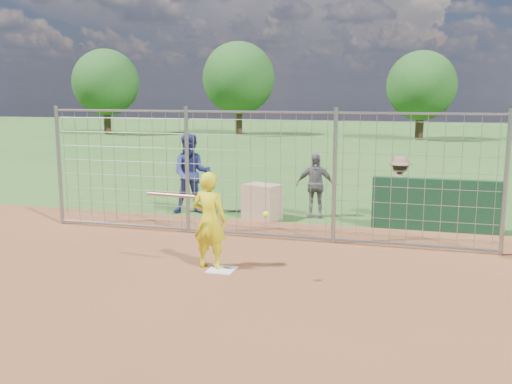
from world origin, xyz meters
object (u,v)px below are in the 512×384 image
(batter, at_px, (210,220))
(bystander_b, at_px, (315,185))
(bystander_a, at_px, (192,174))
(equipment_bin, at_px, (262,202))
(bystander_c, at_px, (399,187))

(batter, distance_m, bystander_b, 4.48)
(bystander_a, bearing_deg, batter, -83.31)
(batter, distance_m, equipment_bin, 3.89)
(bystander_c, relative_size, equipment_bin, 1.81)
(bystander_a, relative_size, bystander_c, 1.33)
(batter, bearing_deg, bystander_c, -115.38)
(equipment_bin, bearing_deg, bystander_c, 36.43)
(batter, xyz_separation_m, bystander_c, (2.85, 4.79, -0.08))
(batter, xyz_separation_m, bystander_b, (0.96, 4.37, -0.06))
(bystander_b, relative_size, bystander_c, 1.04)
(batter, height_order, bystander_c, batter)
(batter, bearing_deg, equipment_bin, -82.06)
(bystander_b, bearing_deg, equipment_bin, -159.58)
(batter, height_order, equipment_bin, batter)
(bystander_c, bearing_deg, bystander_a, 18.71)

